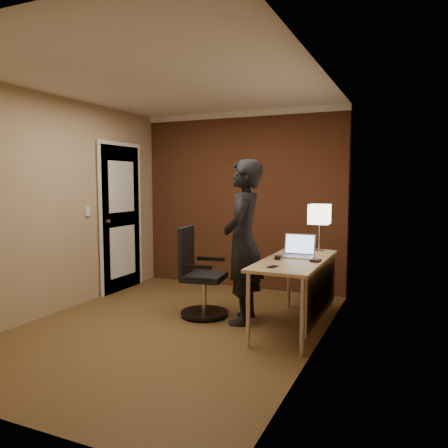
{
  "coord_description": "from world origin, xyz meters",
  "views": [
    {
      "loc": [
        2.3,
        -3.85,
        1.51
      ],
      "look_at": [
        0.35,
        0.55,
        1.05
      ],
      "focal_mm": 35.0,
      "sensor_mm": 36.0,
      "label": 1
    }
  ],
  "objects_px": {
    "desk_lamp": "(319,215)",
    "office_chair": "(199,278)",
    "desk": "(302,272)",
    "laptop": "(299,250)",
    "mouse": "(278,258)",
    "wallet": "(316,260)",
    "person": "(243,242)",
    "phone": "(272,267)"
  },
  "relations": [
    {
      "from": "desk",
      "to": "wallet",
      "type": "bearing_deg",
      "value": -24.16
    },
    {
      "from": "desk",
      "to": "desk_lamp",
      "type": "height_order",
      "value": "desk_lamp"
    },
    {
      "from": "mouse",
      "to": "phone",
      "type": "bearing_deg",
      "value": -92.36
    },
    {
      "from": "desk",
      "to": "mouse",
      "type": "relative_size",
      "value": 15.0
    },
    {
      "from": "desk",
      "to": "wallet",
      "type": "height_order",
      "value": "wallet"
    },
    {
      "from": "desk",
      "to": "phone",
      "type": "xyz_separation_m",
      "value": [
        -0.15,
        -0.52,
        0.13
      ]
    },
    {
      "from": "phone",
      "to": "wallet",
      "type": "xyz_separation_m",
      "value": [
        0.3,
        0.45,
        0.01
      ]
    },
    {
      "from": "wallet",
      "to": "person",
      "type": "distance_m",
      "value": 0.81
    },
    {
      "from": "phone",
      "to": "desk_lamp",
      "type": "bearing_deg",
      "value": 95.88
    },
    {
      "from": "wallet",
      "to": "office_chair",
      "type": "distance_m",
      "value": 1.36
    },
    {
      "from": "desk_lamp",
      "to": "person",
      "type": "bearing_deg",
      "value": -140.0
    },
    {
      "from": "wallet",
      "to": "office_chair",
      "type": "bearing_deg",
      "value": 177.93
    },
    {
      "from": "desk",
      "to": "desk_lamp",
      "type": "bearing_deg",
      "value": 84.89
    },
    {
      "from": "desk_lamp",
      "to": "wallet",
      "type": "relative_size",
      "value": 4.86
    },
    {
      "from": "wallet",
      "to": "mouse",
      "type": "bearing_deg",
      "value": -175.73
    },
    {
      "from": "phone",
      "to": "wallet",
      "type": "relative_size",
      "value": 1.05
    },
    {
      "from": "desk_lamp",
      "to": "mouse",
      "type": "bearing_deg",
      "value": -112.81
    },
    {
      "from": "mouse",
      "to": "wallet",
      "type": "xyz_separation_m",
      "value": [
        0.38,
        0.03,
        -0.01
      ]
    },
    {
      "from": "desk",
      "to": "phone",
      "type": "distance_m",
      "value": 0.55
    },
    {
      "from": "mouse",
      "to": "office_chair",
      "type": "distance_m",
      "value": 1.0
    },
    {
      "from": "wallet",
      "to": "desk",
      "type": "bearing_deg",
      "value": 155.84
    },
    {
      "from": "wallet",
      "to": "phone",
      "type": "bearing_deg",
      "value": -124.02
    },
    {
      "from": "desk_lamp",
      "to": "office_chair",
      "type": "height_order",
      "value": "desk_lamp"
    },
    {
      "from": "phone",
      "to": "desk",
      "type": "bearing_deg",
      "value": 90.13
    },
    {
      "from": "mouse",
      "to": "wallet",
      "type": "relative_size",
      "value": 0.91
    },
    {
      "from": "desk",
      "to": "wallet",
      "type": "distance_m",
      "value": 0.22
    },
    {
      "from": "desk",
      "to": "laptop",
      "type": "bearing_deg",
      "value": 115.4
    },
    {
      "from": "phone",
      "to": "office_chair",
      "type": "height_order",
      "value": "office_chair"
    },
    {
      "from": "office_chair",
      "to": "person",
      "type": "distance_m",
      "value": 0.69
    },
    {
      "from": "laptop",
      "to": "office_chair",
      "type": "distance_m",
      "value": 1.17
    },
    {
      "from": "desk_lamp",
      "to": "mouse",
      "type": "xyz_separation_m",
      "value": [
        -0.28,
        -0.66,
        -0.4
      ]
    },
    {
      "from": "laptop",
      "to": "person",
      "type": "relative_size",
      "value": 0.19
    },
    {
      "from": "desk",
      "to": "mouse",
      "type": "distance_m",
      "value": 0.29
    },
    {
      "from": "mouse",
      "to": "person",
      "type": "xyz_separation_m",
      "value": [
        -0.41,
        0.09,
        0.13
      ]
    },
    {
      "from": "desk",
      "to": "mouse",
      "type": "bearing_deg",
      "value": -157.11
    },
    {
      "from": "wallet",
      "to": "laptop",
      "type": "bearing_deg",
      "value": 134.65
    },
    {
      "from": "laptop",
      "to": "wallet",
      "type": "height_order",
      "value": "laptop"
    },
    {
      "from": "desk",
      "to": "desk_lamp",
      "type": "relative_size",
      "value": 2.8
    },
    {
      "from": "mouse",
      "to": "office_chair",
      "type": "height_order",
      "value": "office_chair"
    },
    {
      "from": "desk_lamp",
      "to": "mouse",
      "type": "distance_m",
      "value": 0.83
    },
    {
      "from": "desk_lamp",
      "to": "wallet",
      "type": "height_order",
      "value": "desk_lamp"
    },
    {
      "from": "desk",
      "to": "office_chair",
      "type": "relative_size",
      "value": 1.52
    }
  ]
}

